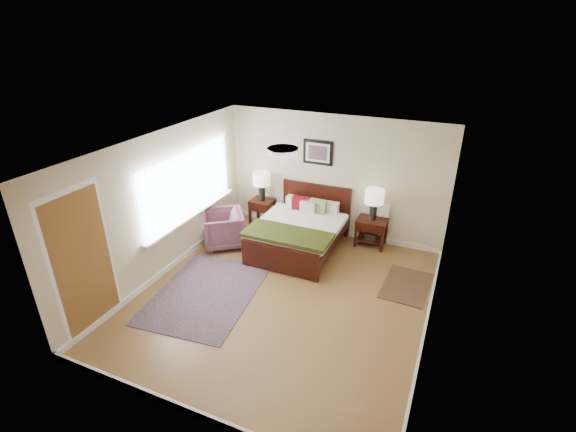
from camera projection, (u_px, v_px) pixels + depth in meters
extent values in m
plane|color=olive|center=(283.00, 296.00, 6.83)|extent=(5.00, 5.00, 0.00)
cube|color=#C4B38E|center=(334.00, 177.00, 8.37)|extent=(4.50, 0.04, 2.50)
cube|color=#C4B38E|center=(182.00, 331.00, 4.23)|extent=(4.50, 0.04, 2.50)
cube|color=#C4B38E|center=(163.00, 205.00, 7.11)|extent=(0.04, 5.00, 2.50)
cube|color=#C4B38E|center=(439.00, 260.00, 5.48)|extent=(0.04, 5.00, 2.50)
cube|color=white|center=(283.00, 148.00, 5.76)|extent=(4.50, 5.00, 0.02)
cube|color=silver|center=(188.00, 183.00, 7.62)|extent=(0.02, 2.72, 1.32)
cube|color=silver|center=(188.00, 183.00, 7.61)|extent=(0.01, 2.60, 1.20)
cube|color=silver|center=(193.00, 215.00, 7.87)|extent=(0.10, 2.72, 0.04)
cube|color=silver|center=(83.00, 262.00, 5.72)|extent=(0.01, 1.00, 2.18)
cube|color=brown|center=(84.00, 265.00, 5.74)|extent=(0.01, 0.90, 2.10)
cylinder|color=#999999|center=(107.00, 255.00, 6.06)|extent=(0.04, 0.04, 0.04)
cylinder|color=white|center=(283.00, 151.00, 5.78)|extent=(0.40, 0.40, 0.07)
cylinder|color=beige|center=(283.00, 148.00, 5.76)|extent=(0.44, 0.44, 0.01)
cube|color=#330C07|center=(316.00, 207.00, 8.77)|extent=(1.48, 0.06, 1.03)
cube|color=#330C07|center=(279.00, 260.00, 7.34)|extent=(1.48, 0.06, 0.52)
cube|color=#330C07|center=(267.00, 230.00, 8.35)|extent=(0.06, 1.84, 0.17)
cube|color=#330C07|center=(333.00, 243.00, 7.85)|extent=(0.06, 1.84, 0.17)
cube|color=silver|center=(299.00, 231.00, 8.05)|extent=(1.38, 1.82, 0.20)
cube|color=silver|center=(297.00, 226.00, 7.91)|extent=(1.56, 1.59, 0.09)
cube|color=#333710|center=(287.00, 235.00, 7.50)|extent=(1.60, 0.70, 0.06)
cube|color=silver|center=(298.00, 202.00, 8.62)|extent=(0.46, 0.18, 0.24)
cube|color=silver|center=(327.00, 207.00, 8.39)|extent=(0.46, 0.18, 0.24)
cube|color=#610B0F|center=(301.00, 204.00, 8.46)|extent=(0.36, 0.17, 0.30)
cube|color=olive|center=(318.00, 207.00, 8.33)|extent=(0.36, 0.16, 0.30)
cube|color=beige|center=(308.00, 208.00, 8.34)|extent=(0.32, 0.13, 0.26)
cube|color=black|center=(318.00, 152.00, 8.27)|extent=(0.62, 0.03, 0.50)
cube|color=silver|center=(318.00, 153.00, 8.26)|extent=(0.50, 0.01, 0.38)
cube|color=#A52D23|center=(317.00, 153.00, 8.25)|extent=(0.38, 0.01, 0.28)
cube|color=#330C07|center=(262.00, 201.00, 9.03)|extent=(0.48, 0.43, 0.05)
cube|color=#330C07|center=(250.00, 215.00, 9.07)|extent=(0.05, 0.05, 0.53)
cube|color=#330C07|center=(267.00, 218.00, 8.92)|extent=(0.05, 0.05, 0.53)
cube|color=#330C07|center=(258.00, 208.00, 9.38)|extent=(0.05, 0.05, 0.53)
cube|color=#330C07|center=(275.00, 211.00, 9.23)|extent=(0.05, 0.05, 0.53)
cube|color=#330C07|center=(258.00, 209.00, 8.90)|extent=(0.42, 0.03, 0.14)
cube|color=#330C07|center=(372.00, 220.00, 8.15)|extent=(0.58, 0.43, 0.05)
cube|color=#330C07|center=(356.00, 235.00, 8.22)|extent=(0.05, 0.05, 0.53)
cube|color=#330C07|center=(382.00, 240.00, 8.03)|extent=(0.05, 0.05, 0.53)
cube|color=#330C07|center=(361.00, 227.00, 8.52)|extent=(0.05, 0.05, 0.53)
cube|color=#330C07|center=(386.00, 232.00, 8.34)|extent=(0.05, 0.05, 0.53)
cube|color=#330C07|center=(369.00, 229.00, 8.03)|extent=(0.52, 0.03, 0.14)
cube|color=#330C07|center=(370.00, 239.00, 8.33)|extent=(0.52, 0.37, 0.03)
cube|color=black|center=(371.00, 237.00, 8.32)|extent=(0.21, 0.27, 0.03)
cube|color=black|center=(371.00, 236.00, 8.30)|extent=(0.21, 0.27, 0.03)
cube|color=black|center=(371.00, 234.00, 8.29)|extent=(0.21, 0.27, 0.03)
cube|color=black|center=(371.00, 233.00, 8.27)|extent=(0.21, 0.27, 0.03)
cylinder|color=black|center=(262.00, 193.00, 8.95)|extent=(0.14, 0.14, 0.32)
cylinder|color=black|center=(262.00, 185.00, 8.87)|extent=(0.02, 0.02, 0.06)
cylinder|color=beige|center=(262.00, 179.00, 8.81)|extent=(0.37, 0.37, 0.26)
cylinder|color=black|center=(373.00, 212.00, 8.07)|extent=(0.14, 0.14, 0.32)
cylinder|color=black|center=(374.00, 203.00, 8.00)|extent=(0.02, 0.02, 0.06)
cylinder|color=beige|center=(375.00, 196.00, 7.94)|extent=(0.37, 0.37, 0.26)
imported|color=brown|center=(223.00, 229.00, 8.24)|extent=(1.08, 1.08, 0.71)
cube|color=#0B0C3A|center=(206.00, 293.00, 6.91)|extent=(1.78, 2.35, 0.01)
cube|color=black|center=(406.00, 285.00, 7.10)|extent=(0.78, 1.13, 0.01)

